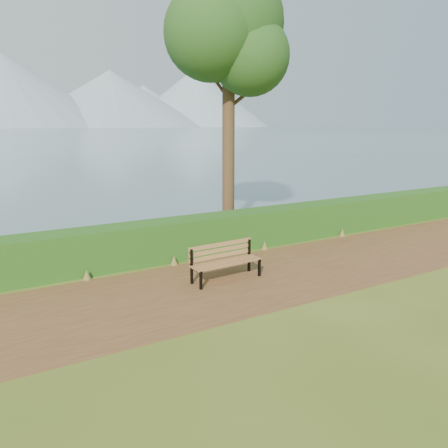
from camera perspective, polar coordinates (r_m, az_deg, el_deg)
ground at (r=9.63m, az=4.51°, el=-7.68°), size 140.00×140.00×0.00m
path at (r=9.86m, az=3.52°, el=-7.12°), size 40.00×3.40×0.01m
hedge at (r=11.62m, az=-2.67°, el=-1.43°), size 32.00×0.85×1.00m
bench at (r=9.68m, az=0.03°, el=-4.58°), size 1.65×0.56×0.82m
tree at (r=13.77m, az=0.62°, el=23.95°), size 4.08×3.35×8.08m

